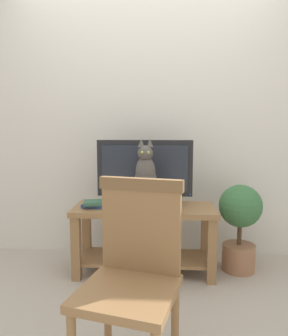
{
  "coord_description": "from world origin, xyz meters",
  "views": [
    {
      "loc": [
        0.12,
        -2.08,
        1.19
      ],
      "look_at": [
        -0.01,
        0.4,
        0.89
      ],
      "focal_mm": 33.75,
      "sensor_mm": 36.0,
      "label": 1
    }
  ],
  "objects": [
    {
      "name": "book_stack",
      "position": [
        -0.41,
        0.4,
        0.59
      ],
      "size": [
        0.22,
        0.19,
        0.06
      ],
      "color": "#33477A",
      "rests_on": "tv_stand"
    },
    {
      "name": "tv_stand",
      "position": [
        -0.01,
        0.45,
        0.38
      ],
      "size": [
        1.16,
        0.46,
        0.56
      ],
      "color": "olive",
      "rests_on": "ground"
    },
    {
      "name": "back_wall",
      "position": [
        0.0,
        0.94,
        1.4
      ],
      "size": [
        7.0,
        0.12,
        2.8
      ],
      "primitive_type": "cube",
      "color": "silver",
      "rests_on": "ground"
    },
    {
      "name": "media_box",
      "position": [
        0.0,
        0.38,
        0.6
      ],
      "size": [
        0.37,
        0.27,
        0.08
      ],
      "color": "#ADADB2",
      "rests_on": "tv_stand"
    },
    {
      "name": "wooden_chair",
      "position": [
        -0.0,
        -0.66,
        0.55
      ],
      "size": [
        0.52,
        0.52,
        0.95
      ],
      "color": "olive",
      "rests_on": "ground"
    },
    {
      "name": "cat",
      "position": [
        0.0,
        0.36,
        0.82
      ],
      "size": [
        0.19,
        0.31,
        0.49
      ],
      "color": "#514C47",
      "rests_on": "media_box"
    },
    {
      "name": "tv",
      "position": [
        -0.01,
        0.52,
        0.85
      ],
      "size": [
        0.79,
        0.2,
        0.54
      ],
      "color": "black",
      "rests_on": "tv_stand"
    },
    {
      "name": "ground_plane",
      "position": [
        0.0,
        0.0,
        0.0
      ],
      "size": [
        12.0,
        12.0,
        0.0
      ],
      "primitive_type": "plane",
      "color": "#ADA393"
    },
    {
      "name": "potted_plant",
      "position": [
        0.78,
        0.52,
        0.43
      ],
      "size": [
        0.35,
        0.35,
        0.73
      ],
      "color": "#9E6B4C",
      "rests_on": "ground"
    }
  ]
}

